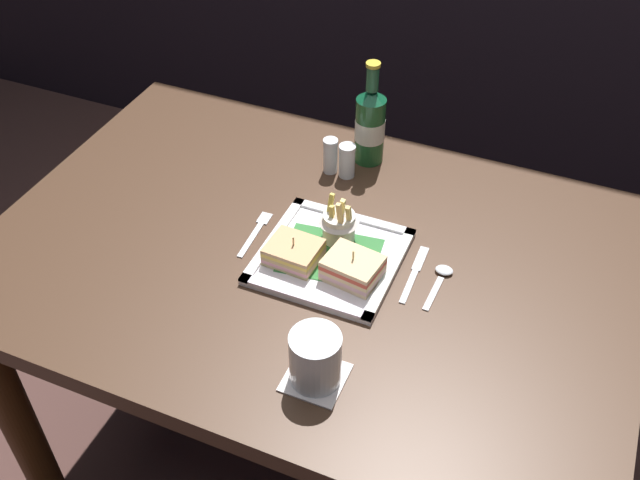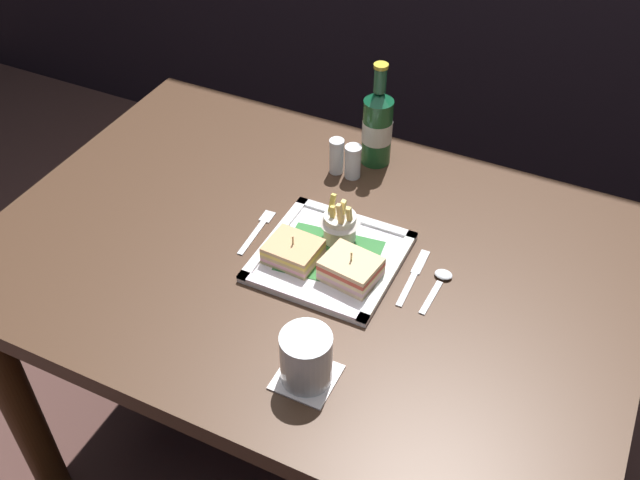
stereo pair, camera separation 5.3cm
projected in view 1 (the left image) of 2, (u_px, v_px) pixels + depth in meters
ground_plane at (313, 460)px, 2.00m from camera, size 6.00×6.00×0.00m
dining_table at (310, 294)px, 1.56m from camera, size 1.30×0.89×0.78m
square_plate at (330, 257)px, 1.45m from camera, size 0.27×0.27×0.02m
sandwich_half_left at (294, 252)px, 1.43m from camera, size 0.10×0.09×0.06m
sandwich_half_right at (353, 268)px, 1.39m from camera, size 0.11×0.10×0.07m
fries_cup at (339, 222)px, 1.46m from camera, size 0.08×0.08×0.11m
beer_bottle at (370, 124)px, 1.64m from camera, size 0.07×0.07×0.25m
drink_coaster at (316, 378)px, 1.24m from camera, size 0.10×0.10×0.00m
water_glass at (315, 361)px, 1.21m from camera, size 0.09×0.09×0.10m
fork at (256, 231)px, 1.52m from camera, size 0.03×0.14×0.00m
knife at (415, 271)px, 1.43m from camera, size 0.02×0.16×0.00m
spoon at (441, 276)px, 1.42m from camera, size 0.04×0.13×0.01m
salt_shaker at (330, 158)px, 1.65m from camera, size 0.03×0.03×0.08m
pepper_shaker at (347, 163)px, 1.64m from camera, size 0.04×0.04×0.08m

